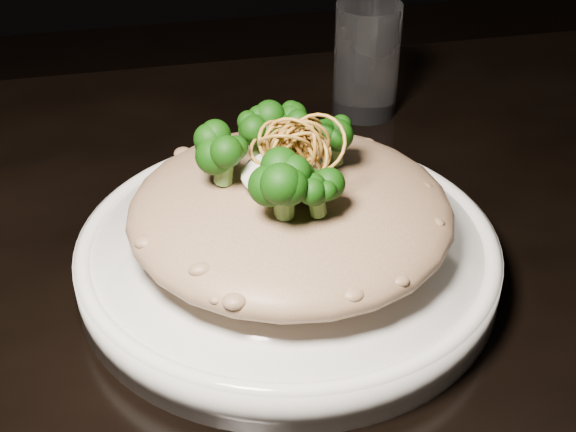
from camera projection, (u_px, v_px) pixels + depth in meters
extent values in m
cube|color=black|center=(376.00, 270.00, 0.66)|extent=(1.10, 0.80, 0.04)
cylinder|color=white|center=(288.00, 257.00, 0.62)|extent=(0.32, 0.32, 0.03)
ellipsoid|color=brown|center=(290.00, 211.00, 0.59)|extent=(0.24, 0.24, 0.05)
ellipsoid|color=silver|center=(285.00, 174.00, 0.57)|extent=(0.06, 0.06, 0.02)
cylinder|color=white|center=(366.00, 60.00, 0.82)|extent=(0.08, 0.08, 0.12)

